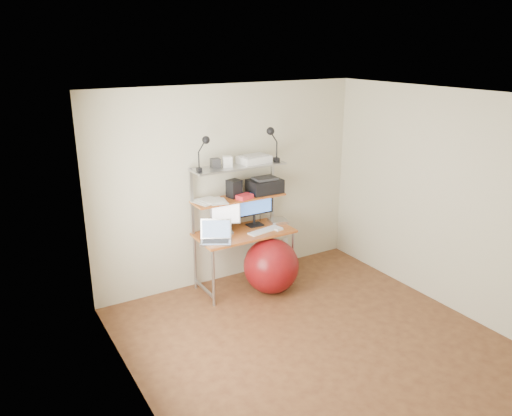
{
  "coord_description": "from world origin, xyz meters",
  "views": [
    {
      "loc": [
        -2.8,
        -3.58,
        2.94
      ],
      "look_at": [
        -0.0,
        1.15,
        1.13
      ],
      "focal_mm": 35.0,
      "sensor_mm": 36.0,
      "label": 1
    }
  ],
  "objects_px": {
    "laptop": "(216,237)",
    "printer": "(265,186)",
    "monitor_black": "(254,205)",
    "exercise_ball": "(271,266)",
    "monitor_silver": "(225,216)"
  },
  "relations": [
    {
      "from": "exercise_ball",
      "to": "printer",
      "type": "bearing_deg",
      "value": 68.82
    },
    {
      "from": "monitor_black",
      "to": "laptop",
      "type": "height_order",
      "value": "monitor_black"
    },
    {
      "from": "monitor_silver",
      "to": "monitor_black",
      "type": "distance_m",
      "value": 0.44
    },
    {
      "from": "monitor_black",
      "to": "exercise_ball",
      "type": "relative_size",
      "value": 0.8
    },
    {
      "from": "monitor_silver",
      "to": "exercise_ball",
      "type": "height_order",
      "value": "monitor_silver"
    },
    {
      "from": "printer",
      "to": "exercise_ball",
      "type": "height_order",
      "value": "printer"
    },
    {
      "from": "laptop",
      "to": "printer",
      "type": "height_order",
      "value": "printer"
    },
    {
      "from": "monitor_silver",
      "to": "laptop",
      "type": "bearing_deg",
      "value": -120.52
    },
    {
      "from": "monitor_silver",
      "to": "monitor_black",
      "type": "relative_size",
      "value": 0.76
    },
    {
      "from": "laptop",
      "to": "monitor_silver",
      "type": "bearing_deg",
      "value": 69.58
    },
    {
      "from": "laptop",
      "to": "printer",
      "type": "bearing_deg",
      "value": 45.53
    },
    {
      "from": "monitor_black",
      "to": "printer",
      "type": "relative_size",
      "value": 1.3
    },
    {
      "from": "printer",
      "to": "exercise_ball",
      "type": "bearing_deg",
      "value": -110.17
    },
    {
      "from": "laptop",
      "to": "printer",
      "type": "xyz_separation_m",
      "value": [
        0.81,
        0.23,
        0.45
      ]
    },
    {
      "from": "monitor_black",
      "to": "laptop",
      "type": "xyz_separation_m",
      "value": [
        -0.66,
        -0.24,
        -0.22
      ]
    }
  ]
}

